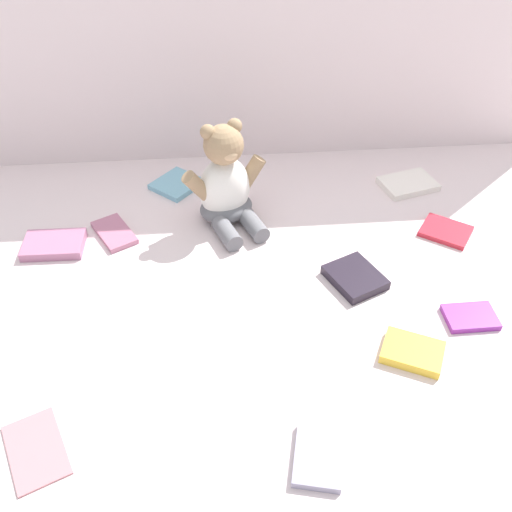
# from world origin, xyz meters

# --- Properties ---
(ground_plane) EXTENTS (3.20, 3.20, 0.00)m
(ground_plane) POSITION_xyz_m (0.00, 0.00, 0.00)
(ground_plane) COLOR silver
(backdrop_drape) EXTENTS (1.66, 0.03, 0.60)m
(backdrop_drape) POSITION_xyz_m (0.00, 0.45, 0.30)
(backdrop_drape) COLOR silver
(backdrop_drape) RESTS_ON ground_plane
(teddy_bear) EXTENTS (0.20, 0.20, 0.24)m
(teddy_bear) POSITION_xyz_m (-0.07, 0.16, 0.09)
(teddy_bear) COLOR white
(teddy_bear) RESTS_ON ground_plane
(book_case_0) EXTENTS (0.13, 0.12, 0.02)m
(book_case_0) POSITION_xyz_m (0.24, -0.28, 0.01)
(book_case_0) COLOR yellow
(book_case_0) RESTS_ON ground_plane
(book_case_1) EXTENTS (0.13, 0.14, 0.02)m
(book_case_1) POSITION_xyz_m (0.18, -0.08, 0.01)
(book_case_1) COLOR black
(book_case_1) RESTS_ON ground_plane
(book_case_2) EXTENTS (0.14, 0.14, 0.01)m
(book_case_2) POSITION_xyz_m (-0.18, 0.30, 0.01)
(book_case_2) COLOR #73B1C9
(book_case_2) RESTS_ON ground_plane
(book_case_3) EXTENTS (0.13, 0.15, 0.01)m
(book_case_3) POSITION_xyz_m (-0.39, -0.41, 0.00)
(book_case_3) COLOR #BB777D
(book_case_3) RESTS_ON ground_plane
(book_case_4) EXTENTS (0.13, 0.13, 0.01)m
(book_case_4) POSITION_xyz_m (0.42, 0.06, 0.01)
(book_case_4) COLOR red
(book_case_4) RESTS_ON ground_plane
(book_case_5) EXTENTS (0.11, 0.13, 0.01)m
(book_case_5) POSITION_xyz_m (-0.32, 0.11, 0.01)
(book_case_5) COLOR #AC6581
(book_case_5) RESTS_ON ground_plane
(book_case_6) EXTENTS (0.13, 0.09, 0.02)m
(book_case_6) POSITION_xyz_m (-0.45, 0.08, 0.01)
(book_case_6) COLOR #A46485
(book_case_6) RESTS_ON ground_plane
(book_case_7) EXTENTS (0.09, 0.12, 0.01)m
(book_case_7) POSITION_xyz_m (0.04, -0.47, 0.01)
(book_case_7) COLOR #948FA8
(book_case_7) RESTS_ON ground_plane
(book_case_8) EXTENTS (0.10, 0.07, 0.01)m
(book_case_8) POSITION_xyz_m (0.38, -0.20, 0.01)
(book_case_8) COLOR purple
(book_case_8) RESTS_ON ground_plane
(book_case_9) EXTENTS (0.15, 0.12, 0.02)m
(book_case_9) POSITION_xyz_m (0.39, 0.25, 0.01)
(book_case_9) COLOR white
(book_case_9) RESTS_ON ground_plane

